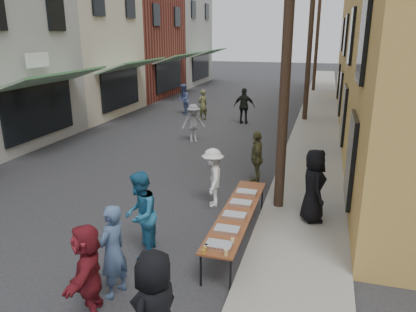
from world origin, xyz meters
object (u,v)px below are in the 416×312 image
Objects in this scene: utility_pole_far at (317,34)px; guest_front_c at (140,215)px; catering_tray_sausage at (219,245)px; server at (314,186)px; utility_pole_near at (287,39)px; serving_table at (237,213)px; utility_pole_mid at (310,35)px.

guest_front_c is at bearing -95.39° from utility_pole_far.
utility_pole_far reaches higher than catering_tray_sausage.
server is (1.61, 3.09, 0.24)m from catering_tray_sausage.
serving_table is at bearing -108.57° from utility_pole_near.
utility_pole_mid is (0.00, 12.00, 0.00)m from utility_pole_near.
guest_front_c is 1.02× the size of server.
utility_pole_mid reaches higher than guest_front_c.
utility_pole_near is at bearing 79.33° from catering_tray_sausage.
utility_pole_far reaches higher than server.
utility_pole_far is 2.25× the size of serving_table.
utility_pole_mid is at bearing -90.00° from utility_pole_far.
utility_pole_near is 4.86× the size of server.
utility_pole_near is 5.33m from catering_tray_sausage.
serving_table is 2.19m from guest_front_c.
server is at bearing 62.45° from catering_tray_sausage.
utility_pole_near is 18.00× the size of catering_tray_sausage.
utility_pole_mid is at bearing 90.00° from utility_pole_near.
serving_table is 2.11× the size of guest_front_c.
utility_pole_far is at bearing -14.38° from server.
catering_tray_sausage is at bearing 135.98° from server.
utility_pole_near is 12.00m from utility_pole_mid.
guest_front_c is at bearing 164.52° from catering_tray_sausage.
catering_tray_sausage is 0.27× the size of server.
guest_front_c is at bearing -148.64° from serving_table.
utility_pole_far is at bearing 88.54° from catering_tray_sausage.
server reaches higher than catering_tray_sausage.
utility_pole_far is 4.75× the size of guest_front_c.
guest_front_c is at bearing -128.40° from utility_pole_near.
guest_front_c is (-2.57, -3.24, -3.55)m from utility_pole_near.
utility_pole_near is 24.00m from utility_pole_far.
server is at bearing -36.71° from utility_pole_near.
utility_pole_near is at bearing 129.11° from guest_front_c.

